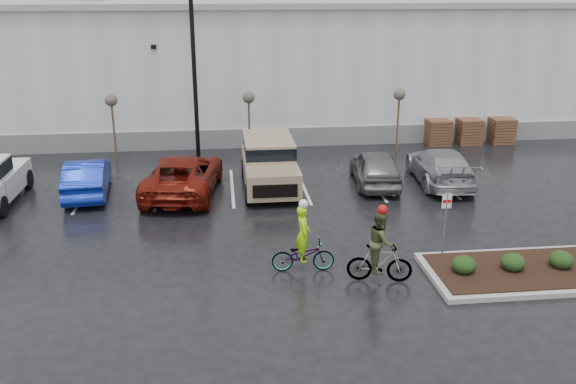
{
  "coord_description": "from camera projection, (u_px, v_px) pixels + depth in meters",
  "views": [
    {
      "loc": [
        -2.87,
        -16.36,
        8.19
      ],
      "look_at": [
        -0.65,
        3.45,
        1.3
      ],
      "focal_mm": 38.0,
      "sensor_mm": 36.0,
      "label": 1
    }
  ],
  "objects": [
    {
      "name": "warehouse",
      "position": [
        265.0,
        59.0,
        37.81
      ],
      "size": [
        60.5,
        15.5,
        7.2
      ],
      "color": "silver",
      "rests_on": "ground"
    },
    {
      "name": "sapling_west",
      "position": [
        111.0,
        104.0,
        28.82
      ],
      "size": [
        0.6,
        0.6,
        3.2
      ],
      "color": "#462F1C",
      "rests_on": "ground"
    },
    {
      "name": "cyclist_hivis",
      "position": [
        303.0,
        249.0,
        18.04
      ],
      "size": [
        1.88,
        0.72,
        2.26
      ],
      "rotation": [
        0.0,
        0.0,
        1.53
      ],
      "color": "#3F3F44",
      "rests_on": "ground"
    },
    {
      "name": "sapling_east",
      "position": [
        399.0,
        98.0,
        30.3
      ],
      "size": [
        0.6,
        0.6,
        3.2
      ],
      "color": "#462F1C",
      "rests_on": "ground"
    },
    {
      "name": "car_far_silver",
      "position": [
        440.0,
        166.0,
        25.99
      ],
      "size": [
        2.51,
        5.32,
        1.5
      ],
      "primitive_type": "imported",
      "rotation": [
        0.0,
        0.0,
        3.06
      ],
      "color": "#A1A4A8",
      "rests_on": "ground"
    },
    {
      "name": "curb_island",
      "position": [
        560.0,
        270.0,
        18.12
      ],
      "size": [
        8.0,
        3.0,
        0.15
      ],
      "primitive_type": "cube",
      "color": "gray",
      "rests_on": "ground"
    },
    {
      "name": "car_red",
      "position": [
        183.0,
        175.0,
        24.64
      ],
      "size": [
        3.39,
        6.06,
        1.6
      ],
      "primitive_type": "imported",
      "rotation": [
        0.0,
        0.0,
        3.01
      ],
      "color": "#671209",
      "rests_on": "ground"
    },
    {
      "name": "sapling_mid",
      "position": [
        249.0,
        101.0,
        29.51
      ],
      "size": [
        0.6,
        0.6,
        3.2
      ],
      "color": "#462F1C",
      "rests_on": "ground"
    },
    {
      "name": "fire_lane_sign",
      "position": [
        445.0,
        218.0,
        18.48
      ],
      "size": [
        0.3,
        0.05,
        2.2
      ],
      "color": "gray",
      "rests_on": "ground"
    },
    {
      "name": "suv_tan",
      "position": [
        270.0,
        165.0,
        25.15
      ],
      "size": [
        2.2,
        5.1,
        2.06
      ],
      "primitive_type": null,
      "color": "#9A8768",
      "rests_on": "ground"
    },
    {
      "name": "wooded_ridge",
      "position": [
        247.0,
        38.0,
        59.63
      ],
      "size": [
        80.0,
        25.0,
        6.0
      ],
      "primitive_type": "cube",
      "color": "#1E3817",
      "rests_on": "ground"
    },
    {
      "name": "mulch_bed",
      "position": [
        560.0,
        267.0,
        18.09
      ],
      "size": [
        7.6,
        2.6,
        0.04
      ],
      "primitive_type": "cube",
      "color": "black",
      "rests_on": "curb_island"
    },
    {
      "name": "pallet_stack_c",
      "position": [
        501.0,
        130.0,
        32.54
      ],
      "size": [
        1.2,
        1.2,
        1.35
      ],
      "primitive_type": "cube",
      "color": "#462F1C",
      "rests_on": "ground"
    },
    {
      "name": "cyclist_olive",
      "position": [
        380.0,
        254.0,
        17.35
      ],
      "size": [
        1.87,
        0.94,
        2.34
      ],
      "rotation": [
        0.0,
        0.0,
        1.37
      ],
      "color": "#3F3F44",
      "rests_on": "ground"
    },
    {
      "name": "car_blue",
      "position": [
        87.0,
        177.0,
        24.56
      ],
      "size": [
        2.0,
        4.62,
        1.48
      ],
      "primitive_type": "imported",
      "rotation": [
        0.0,
        0.0,
        3.24
      ],
      "color": "#0D2399",
      "rests_on": "ground"
    },
    {
      "name": "lamppost",
      "position": [
        193.0,
        41.0,
        27.34
      ],
      "size": [
        0.5,
        1.0,
        9.22
      ],
      "color": "black",
      "rests_on": "ground"
    },
    {
      "name": "shrub_c",
      "position": [
        561.0,
        260.0,
        18.01
      ],
      "size": [
        0.7,
        0.7,
        0.52
      ],
      "primitive_type": "ellipsoid",
      "color": "black",
      "rests_on": "curb_island"
    },
    {
      "name": "shrub_a",
      "position": [
        464.0,
        265.0,
        17.69
      ],
      "size": [
        0.7,
        0.7,
        0.52
      ],
      "primitive_type": "ellipsoid",
      "color": "black",
      "rests_on": "curb_island"
    },
    {
      "name": "ground",
      "position": [
        322.0,
        269.0,
        18.35
      ],
      "size": [
        120.0,
        120.0,
        0.0
      ],
      "primitive_type": "plane",
      "color": "black",
      "rests_on": "ground"
    },
    {
      "name": "pallet_stack_b",
      "position": [
        469.0,
        131.0,
        32.35
      ],
      "size": [
        1.2,
        1.2,
        1.35
      ],
      "primitive_type": "cube",
      "color": "#462F1C",
      "rests_on": "ground"
    },
    {
      "name": "car_grey",
      "position": [
        375.0,
        167.0,
        25.8
      ],
      "size": [
        2.15,
        4.54,
        1.5
      ],
      "primitive_type": "imported",
      "rotation": [
        0.0,
        0.0,
        3.05
      ],
      "color": "slate",
      "rests_on": "ground"
    },
    {
      "name": "pallet_stack_a",
      "position": [
        438.0,
        132.0,
        32.17
      ],
      "size": [
        1.2,
        1.2,
        1.35
      ],
      "primitive_type": "cube",
      "color": "#462F1C",
      "rests_on": "ground"
    },
    {
      "name": "shrub_b",
      "position": [
        513.0,
        262.0,
        17.85
      ],
      "size": [
        0.7,
        0.7,
        0.52
      ],
      "primitive_type": "ellipsoid",
      "color": "black",
      "rests_on": "curb_island"
    }
  ]
}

